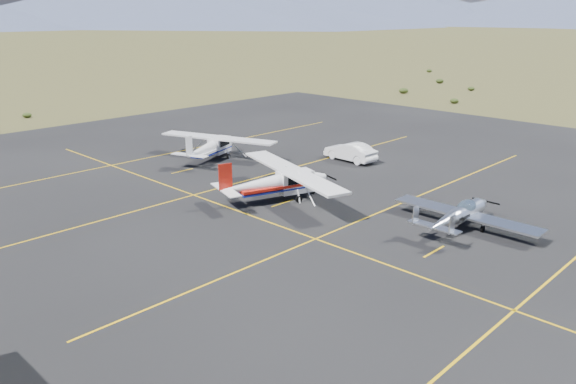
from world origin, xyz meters
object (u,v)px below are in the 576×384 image
aircraft_plain (212,146)px  sedan (350,152)px  aircraft_cessna (277,181)px  aircraft_low_wing (461,214)px

aircraft_plain → sedan: size_ratio=2.24×
aircraft_cessna → aircraft_plain: (3.64, 11.37, -0.11)m
aircraft_low_wing → aircraft_plain: aircraft_plain is taller
aircraft_cessna → aircraft_low_wing: bearing=-54.0°
aircraft_cessna → sedan: (11.48, 2.96, -0.53)m
aircraft_low_wing → sedan: bearing=60.3°
aircraft_cessna → sedan: size_ratio=2.47×
aircraft_cessna → aircraft_plain: bearing=90.0°
aircraft_plain → sedan: (7.84, -8.41, -0.41)m
aircraft_cessna → aircraft_plain: 11.94m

